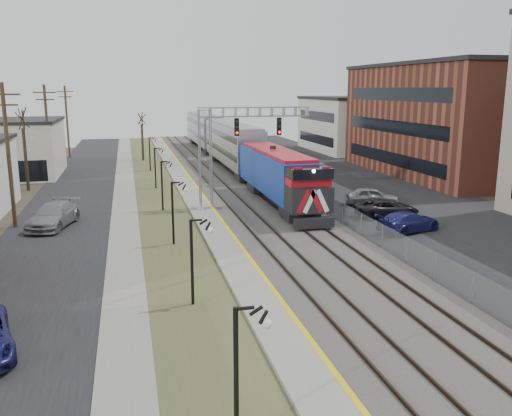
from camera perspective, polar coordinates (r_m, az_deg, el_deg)
name	(u,v)px	position (r m, az deg, el deg)	size (l,w,h in m)	color
ground	(344,387)	(18.92, 9.26, -18.09)	(160.00, 160.00, 0.00)	#473D2D
street_west	(73,198)	(51.11, -18.71, 1.01)	(7.00, 120.00, 0.04)	black
sidewalk	(125,196)	(50.86, -13.67, 1.29)	(2.00, 120.00, 0.08)	gray
grass_median	(158,194)	(50.93, -10.29, 1.44)	(4.00, 120.00, 0.06)	#444D29
platform	(190,192)	(51.15, -6.94, 1.70)	(2.00, 120.00, 0.24)	gray
ballast_bed	(242,190)	(51.93, -1.45, 1.93)	(8.00, 120.00, 0.20)	#595651
parking_lot	(359,186)	(55.63, 10.74, 2.34)	(16.00, 120.00, 0.04)	black
platform_edge	(199,190)	(51.23, -5.97, 1.88)	(0.24, 120.00, 0.01)	gold
track_near	(222,189)	(51.53, -3.63, 2.02)	(1.58, 120.00, 0.15)	#2D2119
track_far	(257,187)	(52.22, 0.16, 2.19)	(1.58, 120.00, 0.15)	#2D2119
train	(226,144)	(67.94, -3.14, 6.77)	(3.00, 63.05, 5.33)	#123299
signal_gantry	(226,140)	(43.83, -3.16, 7.21)	(9.00, 1.07, 8.15)	gray
lampposts	(172,213)	(34.19, -8.80, -0.49)	(0.14, 62.14, 4.00)	black
utility_poles	(9,157)	(41.00, -24.59, 4.92)	(0.28, 80.28, 10.00)	#4C3823
fence	(284,181)	(52.82, 3.01, 2.87)	(0.04, 120.00, 1.60)	gray
buildings_east	(511,123)	(58.94, 25.22, 8.10)	(16.00, 76.00, 15.00)	#9E9580
bare_trees	(62,163)	(54.65, -19.77, 4.49)	(12.30, 42.30, 5.95)	#382D23
car_lot_c	(387,209)	(42.22, 13.61, -0.09)	(2.21, 4.79, 1.33)	black
car_lot_d	(408,222)	(38.22, 15.74, -1.45)	(1.96, 4.83, 1.40)	navy
car_lot_e	(372,197)	(46.26, 12.13, 1.17)	(1.77, 4.40, 1.50)	slate
car_street_b	(53,216)	(40.66, -20.56, -0.78)	(2.32, 5.70, 1.65)	gray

